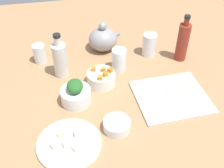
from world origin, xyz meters
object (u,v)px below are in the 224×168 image
(plate_tofu, at_px, (69,144))
(bottle_0, at_px, (60,59))
(bottle_1, at_px, (183,41))
(drinking_glass_2, at_px, (119,60))
(drinking_glass_0, at_px, (40,54))
(cutting_board, at_px, (171,97))
(bowl_carrots, at_px, (101,78))
(drinking_glass_1, at_px, (149,45))
(teapot, at_px, (103,39))
(bowl_greens, at_px, (76,96))
(bowl_small_side, at_px, (117,125))

(plate_tofu, height_order, bottle_0, bottle_0)
(bottle_1, height_order, drinking_glass_2, bottle_1)
(drinking_glass_0, bearing_deg, cutting_board, -34.36)
(bowl_carrots, distance_m, drinking_glass_1, 0.32)
(cutting_board, distance_m, bottle_1, 0.30)
(cutting_board, bearing_deg, bottle_0, 150.83)
(bowl_carrots, bearing_deg, teapot, 78.48)
(teapot, relative_size, drinking_glass_1, 1.43)
(cutting_board, relative_size, plate_tofu, 1.28)
(cutting_board, bearing_deg, plate_tofu, -159.88)
(bottle_0, relative_size, drinking_glass_0, 2.29)
(bowl_greens, distance_m, bottle_1, 0.56)
(drinking_glass_1, bearing_deg, bowl_greens, -145.03)
(cutting_board, relative_size, bowl_carrots, 2.38)
(bottle_1, distance_m, drinking_glass_1, 0.16)
(bottle_0, xyz_separation_m, drinking_glass_1, (0.43, 0.08, -0.03))
(bowl_small_side, height_order, drinking_glass_0, drinking_glass_0)
(drinking_glass_1, bearing_deg, cutting_board, -89.83)
(bowl_small_side, bearing_deg, bowl_greens, 127.48)
(bowl_small_side, relative_size, drinking_glass_1, 0.90)
(teapot, bearing_deg, bowl_carrots, -101.52)
(bowl_carrots, height_order, drinking_glass_0, drinking_glass_0)
(cutting_board, height_order, drinking_glass_1, drinking_glass_1)
(bowl_carrots, bearing_deg, bowl_small_side, -86.94)
(drinking_glass_1, bearing_deg, bowl_carrots, -146.42)
(bottle_1, height_order, drinking_glass_0, bottle_1)
(bowl_greens, relative_size, bottle_1, 0.53)
(drinking_glass_1, bearing_deg, drinking_glass_2, -151.33)
(bowl_small_side, distance_m, bottle_0, 0.41)
(plate_tofu, bearing_deg, cutting_board, 20.12)
(drinking_glass_1, xyz_separation_m, drinking_glass_2, (-0.17, -0.09, -0.00))
(cutting_board, relative_size, drinking_glass_2, 2.68)
(bowl_greens, height_order, bottle_1, bottle_1)
(bottle_1, distance_m, drinking_glass_0, 0.67)
(bottle_0, bearing_deg, drinking_glass_1, 10.48)
(bowl_carrots, relative_size, bottle_1, 0.53)
(drinking_glass_1, distance_m, drinking_glass_2, 0.19)
(cutting_board, bearing_deg, bottle_1, 61.73)
(bowl_carrots, xyz_separation_m, drinking_glass_0, (-0.26, 0.22, 0.02))
(bottle_0, xyz_separation_m, bottle_1, (0.57, 0.01, 0.01))
(bowl_carrots, xyz_separation_m, teapot, (0.05, 0.26, 0.03))
(bowl_carrots, bearing_deg, bottle_1, 15.33)
(drinking_glass_2, bearing_deg, bowl_small_side, -103.30)
(bowl_small_side, bearing_deg, cutting_board, 25.09)
(plate_tofu, xyz_separation_m, bowl_small_side, (0.18, 0.04, 0.01))
(bowl_carrots, relative_size, bowl_small_side, 1.22)
(bowl_carrots, bearing_deg, plate_tofu, -118.47)
(drinking_glass_0, bearing_deg, drinking_glass_2, -20.54)
(bowl_greens, distance_m, bowl_carrots, 0.15)
(bowl_greens, distance_m, teapot, 0.39)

